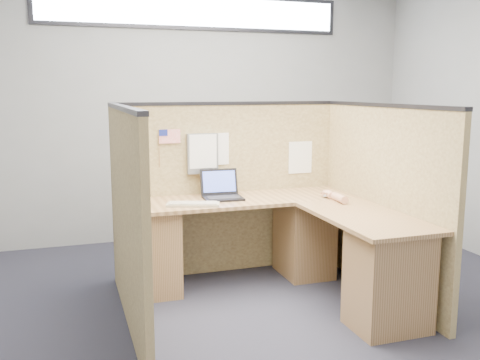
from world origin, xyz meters
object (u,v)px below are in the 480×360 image
object	(u,v)px
keyboard	(193,204)
mouse	(327,195)
laptop	(221,191)
l_desk	(277,248)

from	to	relation	value
keyboard	mouse	size ratio (longest dim) A/B	4.50
laptop	mouse	world-z (taller)	laptop
l_desk	keyboard	distance (m)	0.75
laptop	keyboard	world-z (taller)	laptop
mouse	l_desk	bearing A→B (deg)	-160.29
l_desk	laptop	world-z (taller)	laptop
l_desk	mouse	size ratio (longest dim) A/B	20.07
keyboard	mouse	bearing A→B (deg)	15.63
laptop	mouse	xyz separation A→B (m)	(0.86, -0.27, -0.04)
laptop	keyboard	xyz separation A→B (m)	(-0.30, -0.23, -0.04)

